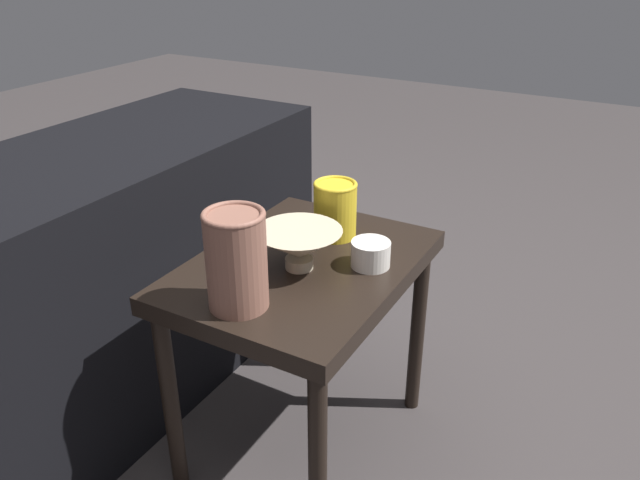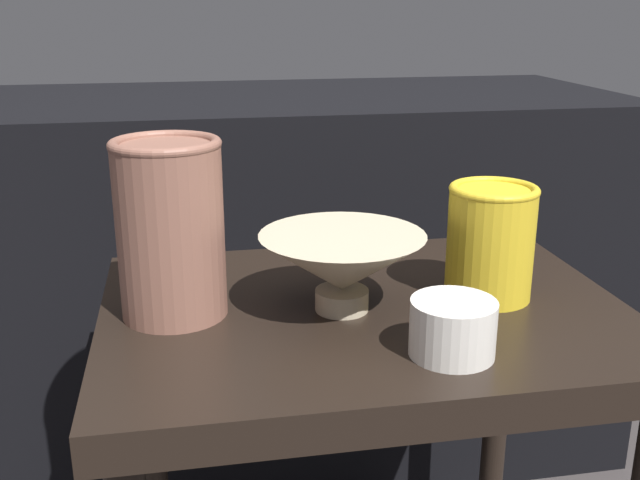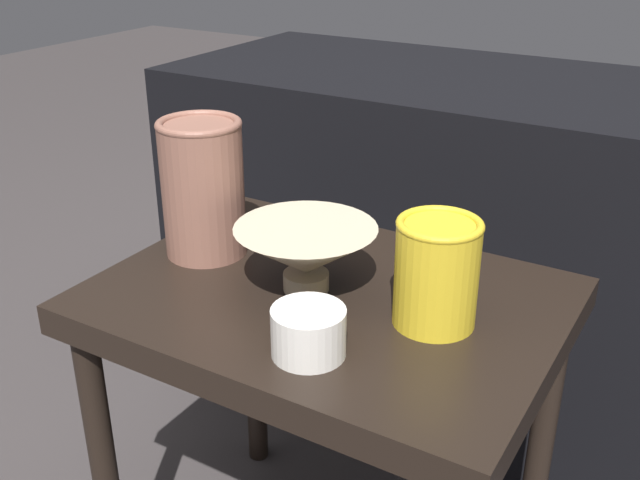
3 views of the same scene
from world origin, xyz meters
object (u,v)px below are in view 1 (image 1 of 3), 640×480
object	(u,v)px
bowl	(299,245)
cup	(371,254)
vase_textured_left	(236,259)
vase_colorful_right	(334,208)

from	to	relation	value
bowl	cup	bearing A→B (deg)	-57.14
cup	bowl	bearing A→B (deg)	122.86
vase_textured_left	vase_colorful_right	bearing A→B (deg)	-2.26
bowl	vase_textured_left	xyz separation A→B (m)	(-0.18, 0.02, 0.05)
vase_colorful_right	cup	distance (m)	0.17
bowl	vase_textured_left	bearing A→B (deg)	172.55
bowl	cup	size ratio (longest dim) A/B	2.18
vase_textured_left	vase_colorful_right	distance (m)	0.35
vase_textured_left	cup	bearing A→B (deg)	-29.72
bowl	cup	world-z (taller)	bowl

